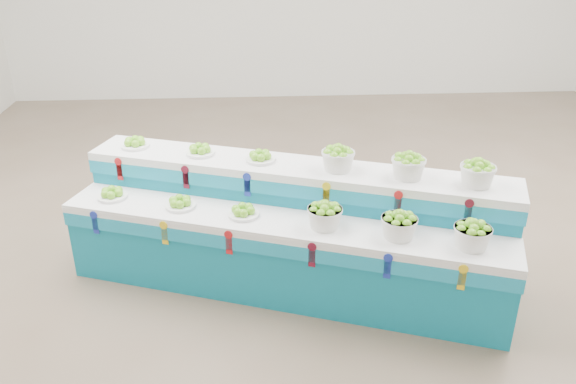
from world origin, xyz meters
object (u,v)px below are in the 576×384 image
(display_stand, at_px, (288,230))
(basket_upper_right, at_px, (478,173))
(plate_upper_mid, at_px, (200,149))
(basket_lower_left, at_px, (325,215))

(display_stand, xyz_separation_m, basket_upper_right, (1.47, -0.28, 0.61))
(plate_upper_mid, bearing_deg, basket_upper_right, -19.52)
(basket_lower_left, distance_m, plate_upper_mid, 1.35)
(display_stand, bearing_deg, plate_upper_mid, 165.20)
(display_stand, height_order, basket_lower_left, display_stand)
(display_stand, height_order, plate_upper_mid, plate_upper_mid)
(basket_lower_left, bearing_deg, basket_upper_right, 3.11)
(basket_upper_right, bearing_deg, basket_lower_left, -176.89)
(basket_lower_left, bearing_deg, plate_upper_mid, 140.03)
(basket_lower_left, relative_size, plate_upper_mid, 1.07)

